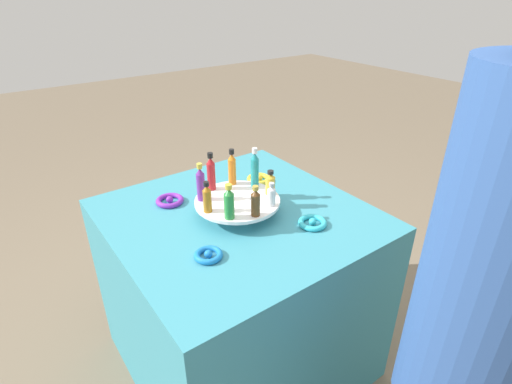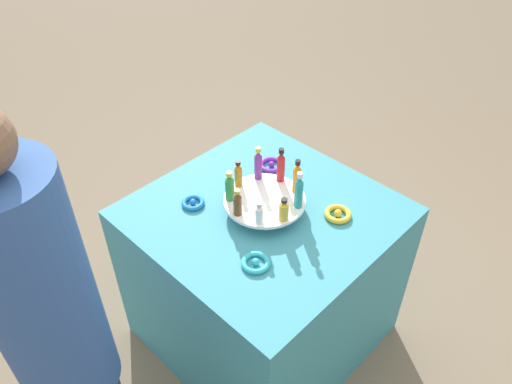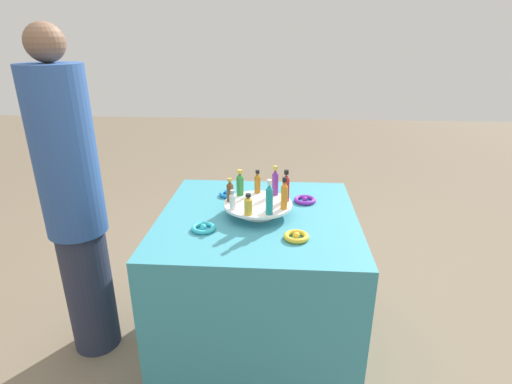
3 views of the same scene
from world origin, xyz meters
name	(u,v)px [view 1 (image 1 of 3)]	position (x,y,z in m)	size (l,w,h in m)	color
ground_plane	(241,355)	(0.00, 0.00, 0.00)	(12.00, 12.00, 0.00)	#756651
party_table	(240,292)	(0.00, 0.00, 0.37)	(0.88, 0.88, 0.75)	teal
display_stand	(237,203)	(0.00, 0.00, 0.79)	(0.31, 0.31, 0.06)	white
bottle_orange	(232,168)	(-0.11, 0.05, 0.87)	(0.03, 0.03, 0.14)	orange
bottle_red	(211,173)	(-0.12, -0.03, 0.87)	(0.03, 0.03, 0.15)	#B21E23
bottle_purple	(201,183)	(-0.07, -0.10, 0.87)	(0.03, 0.03, 0.14)	#702D93
bottle_amber	(207,198)	(0.01, -0.13, 0.85)	(0.03, 0.03, 0.11)	#AD6B19
bottle_green	(229,203)	(0.09, -0.09, 0.86)	(0.03, 0.03, 0.12)	#288438
bottle_brown	(255,202)	(0.13, -0.01, 0.85)	(0.03, 0.03, 0.11)	brown
bottle_clear	(271,195)	(0.10, 0.07, 0.84)	(0.03, 0.03, 0.09)	silver
bottle_gold	(270,183)	(0.03, 0.12, 0.85)	(0.03, 0.03, 0.09)	gold
bottle_teal	(255,169)	(-0.05, 0.11, 0.87)	(0.03, 0.03, 0.15)	teal
ribbon_bow_purple	(170,200)	(-0.22, -0.17, 0.76)	(0.11, 0.11, 0.03)	purple
ribbon_bow_blue	(208,255)	(0.17, -0.22, 0.76)	(0.09, 0.09, 0.03)	blue
ribbon_bow_teal	(312,223)	(0.22, 0.17, 0.76)	(0.10, 0.10, 0.03)	#2DB7CC
ribbon_bow_gold	(259,179)	(-0.17, 0.22, 0.76)	(0.10, 0.10, 0.03)	gold
person_figure	(465,357)	(0.83, 0.03, 0.78)	(0.26, 0.26, 1.55)	#282D42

